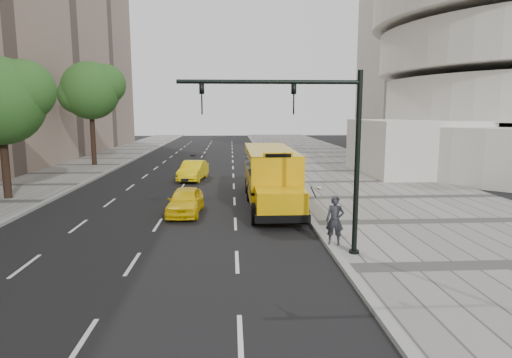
{
  "coord_description": "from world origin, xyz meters",
  "views": [
    {
      "loc": [
        2.33,
        -23.93,
        5.02
      ],
      "look_at": [
        3.5,
        -4.0,
        1.9
      ],
      "focal_mm": 30.0,
      "sensor_mm": 36.0,
      "label": 1
    }
  ],
  "objects": [
    {
      "name": "taxi_far",
      "position": [
        -0.51,
        7.92,
        0.72
      ],
      "size": [
        2.13,
        4.52,
        1.43
      ],
      "primitive_type": "imported",
      "rotation": [
        0.0,
        0.0,
        -0.15
      ],
      "color": "yellow",
      "rests_on": "ground"
    },
    {
      "name": "ground",
      "position": [
        0.0,
        0.0,
        0.0
      ],
      "size": [
        140.0,
        140.0,
        0.0
      ],
      "primitive_type": "plane",
      "color": "black",
      "rests_on": "ground"
    },
    {
      "name": "traffic_signal",
      "position": [
        5.19,
        -9.77,
        4.09
      ],
      "size": [
        6.18,
        0.36,
        6.4
      ],
      "color": "black",
      "rests_on": "ground"
    },
    {
      "name": "guggenheim",
      "position": [
        29.37,
        18.51,
        13.58
      ],
      "size": [
        33.2,
        42.2,
        35.0
      ],
      "color": "silver",
      "rests_on": "ground"
    },
    {
      "name": "school_bus",
      "position": [
        4.5,
        -0.28,
        1.76
      ],
      "size": [
        2.96,
        11.56,
        3.19
      ],
      "color": "#DEA306",
      "rests_on": "ground"
    },
    {
      "name": "tree_b",
      "position": [
        -10.41,
        1.0,
        5.69
      ],
      "size": [
        5.5,
        4.89,
        8.09
      ],
      "color": "black",
      "rests_on": "ground"
    },
    {
      "name": "curb_far",
      "position": [
        -8.0,
        0.0,
        0.07
      ],
      "size": [
        0.3,
        140.0,
        0.15
      ],
      "primitive_type": "cube",
      "color": "gray",
      "rests_on": "ground"
    },
    {
      "name": "pedestrian",
      "position": [
        6.15,
        -8.75,
        1.07
      ],
      "size": [
        0.78,
        0.65,
        1.84
      ],
      "primitive_type": "imported",
      "rotation": [
        0.0,
        0.0,
        -0.37
      ],
      "color": "#2D3035",
      "rests_on": "sidewalk_museum"
    },
    {
      "name": "curb_museum",
      "position": [
        6.0,
        0.0,
        0.07
      ],
      "size": [
        0.3,
        140.0,
        0.15
      ],
      "primitive_type": "cube",
      "color": "gray",
      "rests_on": "ground"
    },
    {
      "name": "taxi_near",
      "position": [
        0.04,
        -2.95,
        0.66
      ],
      "size": [
        1.73,
        3.95,
        1.33
      ],
      "primitive_type": "imported",
      "rotation": [
        0.0,
        0.0,
        -0.04
      ],
      "color": "yellow",
      "rests_on": "ground"
    },
    {
      "name": "tree_c",
      "position": [
        -10.4,
        16.8,
        7.02
      ],
      "size": [
        5.9,
        5.25,
        9.61
      ],
      "color": "black",
      "rests_on": "ground"
    },
    {
      "name": "sidewalk_museum",
      "position": [
        12.0,
        0.0,
        0.07
      ],
      "size": [
        12.0,
        140.0,
        0.15
      ],
      "primitive_type": "cube",
      "color": "gray",
      "rests_on": "ground"
    }
  ]
}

